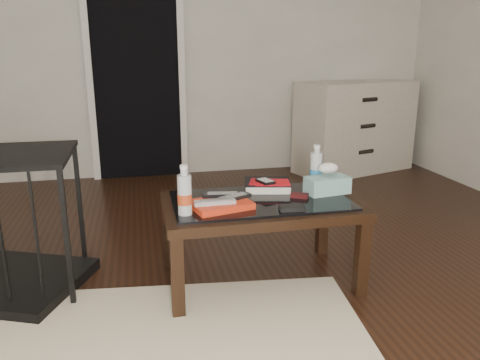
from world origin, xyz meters
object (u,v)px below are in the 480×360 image
Objects in this scene: textbook at (267,185)px; water_bottle_right at (316,166)px; coffee_table at (260,211)px; water_bottle_left at (184,190)px; dresser at (355,127)px; tissue_box at (327,185)px.

textbook is 0.30m from water_bottle_right.
coffee_table is 4.20× the size of water_bottle_right.
water_bottle_right is (0.28, -0.00, 0.10)m from textbook.
water_bottle_left and water_bottle_right have the same top height.
water_bottle_left is 1.00× the size of water_bottle_right.
tissue_box is at bearing -137.06° from dresser.
water_bottle_right is (0.36, 0.16, 0.18)m from coffee_table.
dresser is (1.54, 2.10, 0.05)m from coffee_table.
water_bottle_left is (-1.94, -2.24, 0.13)m from dresser.
textbook is at bearing -144.73° from dresser.
water_bottle_right is at bearing 24.00° from coffee_table.
water_bottle_right is 0.15m from tissue_box.
water_bottle_right is at bearing 12.43° from textbook.
dresser is at bearing 65.82° from textbook.
dresser is 2.27m from water_bottle_right.
textbook is at bearing 179.60° from water_bottle_right.
tissue_box is (0.78, 0.17, -0.07)m from water_bottle_left.
water_bottle_left is 0.80m from tissue_box.
coffee_table is 4.20× the size of water_bottle_left.
tissue_box reaches higher than textbook.
tissue_box is at bearing -11.96° from textbook.
tissue_box is at bearing 4.23° from coffee_table.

